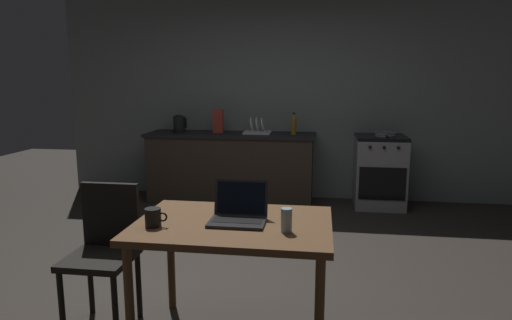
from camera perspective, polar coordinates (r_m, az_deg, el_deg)
The scene contains 14 objects.
ground_plane at distance 3.65m, azimuth -1.71°, elevation -15.07°, with size 12.00×12.00×0.00m, color #2D2823.
back_wall at distance 5.92m, azimuth 5.66°, elevation 8.25°, with size 6.40×0.10×2.72m, color gray.
kitchen_counter at distance 5.78m, azimuth -3.22°, elevation -0.89°, with size 2.16×0.64×0.89m.
stove_oven at distance 5.71m, azimuth 15.58°, elevation -1.41°, with size 0.60×0.62×0.89m.
dining_table at distance 2.61m, azimuth -2.93°, elevation -9.66°, with size 1.13×0.79×0.75m.
chair at distance 3.02m, azimuth -18.85°, elevation -10.32°, with size 0.40×0.40×0.91m.
laptop at distance 2.58m, azimuth -2.26°, elevation -6.93°, with size 0.32×0.27×0.22m.
electric_kettle at distance 5.88m, azimuth -9.84°, elevation 4.58°, with size 0.18×0.16×0.23m.
bottle at distance 5.54m, azimuth 4.87°, elevation 4.60°, with size 0.07×0.07×0.28m.
frying_pan at distance 5.62m, azimuth 16.28°, elevation 3.22°, with size 0.26×0.43×0.05m.
coffee_mug at distance 2.56m, azimuth -13.07°, elevation -7.20°, with size 0.13×0.09×0.10m.
drinking_glass at distance 2.40m, azimuth 3.94°, elevation -7.73°, with size 0.06×0.06×0.13m.
cereal_box at distance 5.75m, azimuth -4.90°, elevation 5.00°, with size 0.13×0.05×0.30m.
dish_rack at distance 5.65m, azimuth 0.18°, elevation 3.89°, with size 0.34×0.26×0.21m.
Camera 1 is at (0.58, -3.25, 1.56)m, focal length 31.10 mm.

